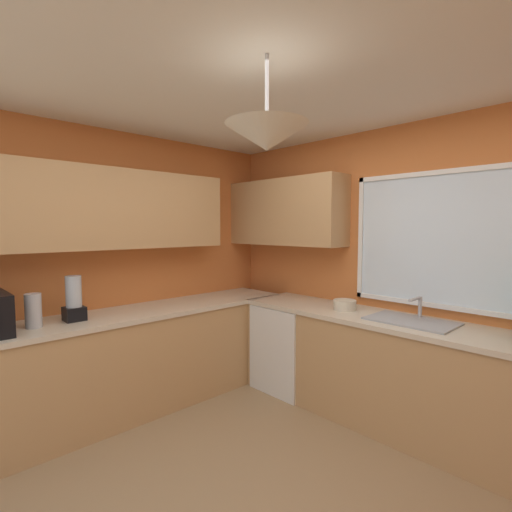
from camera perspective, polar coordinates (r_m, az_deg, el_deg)
The scene contains 8 objects.
room_shell at distance 2.63m, azimuth 2.23°, elevation 6.39°, with size 4.22×3.69×2.59m.
counter_run_left at distance 3.68m, azimuth -18.77°, elevation -14.82°, with size 0.65×3.30×0.90m.
counter_run_back at distance 3.38m, azimuth 23.13°, elevation -16.69°, with size 3.31×0.65×0.90m.
dishwasher at distance 4.01m, azimuth 5.28°, elevation -13.32°, with size 0.60×0.60×0.85m, color white.
kettle at distance 3.28m, azimuth -30.42°, elevation -7.08°, with size 0.11×0.11×0.26m, color #B7B7BC.
sink_assembly at distance 3.27m, azimuth 22.27°, elevation -8.94°, with size 0.65×0.40×0.19m.
bowl at distance 3.55m, azimuth 13.16°, elevation -7.15°, with size 0.20×0.20×0.09m, color beige.
blender_appliance at distance 3.37m, azimuth -25.64°, elevation -6.04°, with size 0.15×0.15×0.36m.
Camera 1 is at (1.43, -1.44, 1.64)m, focal length 26.67 mm.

